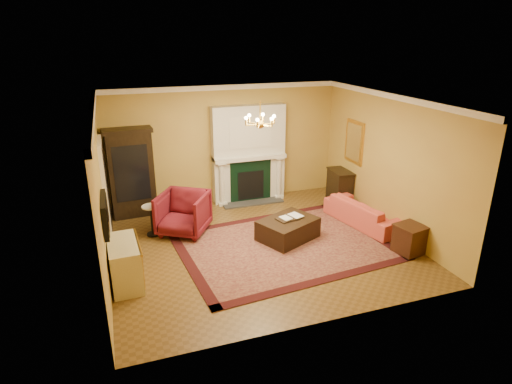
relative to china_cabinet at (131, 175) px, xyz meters
name	(u,v)px	position (x,y,z in m)	size (l,w,h in m)	color
floor	(260,245)	(2.36, -2.49, -1.03)	(6.00, 5.50, 0.02)	brown
ceiling	(260,100)	(2.36, -2.49, 1.99)	(6.00, 5.50, 0.02)	white
wall_back	(224,145)	(2.36, 0.27, 0.48)	(6.00, 0.02, 3.00)	gold
wall_front	(325,235)	(2.36, -5.25, 0.48)	(6.00, 0.02, 3.00)	gold
wall_left	(100,194)	(-0.65, -2.49, 0.48)	(0.02, 5.50, 3.00)	gold
wall_right	(389,163)	(5.37, -2.49, 0.48)	(0.02, 5.50, 3.00)	gold
fireplace	(249,156)	(2.96, 0.08, 0.17)	(1.90, 0.70, 2.50)	silver
crown_molding	(245,97)	(2.36, -1.53, 1.92)	(6.00, 5.50, 0.12)	white
doorway	(105,187)	(-0.60, -0.79, 0.02)	(0.08, 1.05, 2.10)	silver
tv_panel	(105,214)	(-0.59, -3.09, 0.33)	(0.09, 0.95, 0.58)	black
gilt_mirror	(354,142)	(5.32, -1.09, 0.63)	(0.06, 0.76, 1.05)	gold
chandelier	(260,121)	(2.36, -2.49, 1.59)	(0.63, 0.55, 0.53)	gold
oriental_rug	(283,246)	(2.80, -2.72, -1.01)	(4.21, 3.16, 0.02)	#3F0D14
china_cabinet	(131,175)	(0.00, 0.00, 0.00)	(1.02, 0.46, 2.05)	black
wingback_armchair	(183,211)	(0.96, -1.40, -0.51)	(1.00, 0.93, 1.03)	maroon
pedestal_table	(152,218)	(0.28, -1.29, -0.62)	(0.39, 0.39, 0.69)	black
commode	(125,263)	(-0.37, -3.12, -0.63)	(0.50, 1.06, 0.79)	beige
coral_sofa	(365,208)	(4.99, -2.30, -0.63)	(1.99, 0.58, 0.78)	#BF4F3C
end_table	(409,240)	(5.08, -3.80, -0.74)	(0.49, 0.49, 0.57)	#37180F
console_table	(340,187)	(5.14, -0.87, -0.61)	(0.43, 0.74, 0.83)	black
leather_ottoman	(288,229)	(3.01, -2.44, -0.79)	(1.18, 0.86, 0.44)	black
ottoman_tray	(287,219)	(2.98, -2.42, -0.55)	(0.40, 0.31, 0.03)	black
book_a	(282,214)	(2.87, -2.46, -0.41)	(0.19, 0.02, 0.26)	gray
book_b	(292,211)	(3.11, -2.41, -0.39)	(0.23, 0.02, 0.31)	gray
topiary_left	(220,149)	(2.20, 0.04, 0.44)	(0.16, 0.16, 0.42)	tan
topiary_right	(276,143)	(3.70, 0.04, 0.46)	(0.17, 0.17, 0.45)	tan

